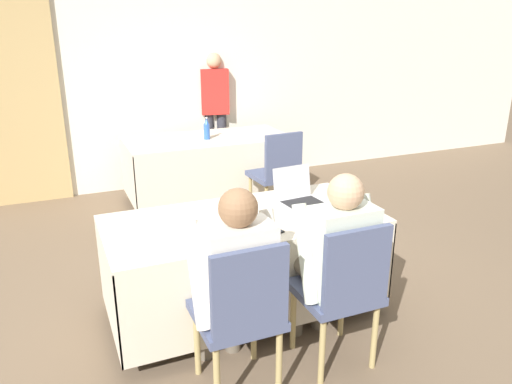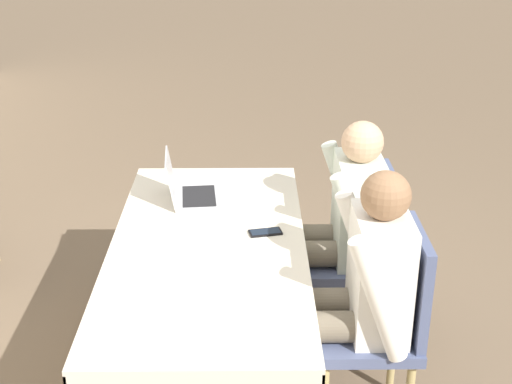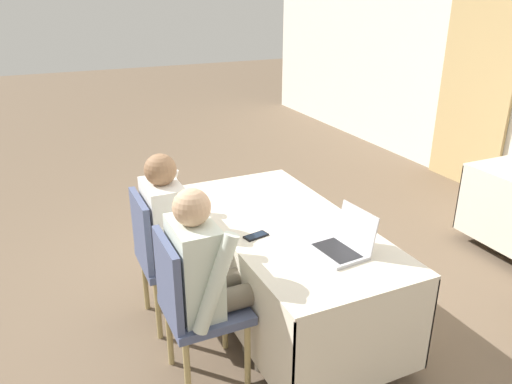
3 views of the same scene
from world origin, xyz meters
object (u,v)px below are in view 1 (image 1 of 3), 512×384
object	(u,v)px
water_bottle	(207,129)
chair_near_left	(241,311)
cell_phone	(273,229)
laptop	(299,197)
person_checkered_shirt	(234,275)
person_red_shirt	(215,109)
chair_far_spare	(277,171)
person_white_shirt	(334,255)
chair_near_right	(342,288)

from	to	relation	value
water_bottle	chair_near_left	distance (m)	3.17
cell_phone	chair_near_left	size ratio (longest dim) A/B	0.17
laptop	person_checkered_shirt	size ratio (longest dim) A/B	0.27
water_bottle	person_red_shirt	distance (m)	0.88
chair_far_spare	person_white_shirt	bearing A→B (deg)	68.83
laptop	person_white_shirt	xyz separation A→B (m)	(-0.16, -0.75, -0.09)
water_bottle	chair_near_right	size ratio (longest dim) A/B	0.26
chair_near_left	person_red_shirt	world-z (taller)	person_red_shirt
person_white_shirt	chair_near_left	bearing A→B (deg)	9.60
cell_phone	water_bottle	world-z (taller)	water_bottle
person_white_shirt	chair_near_right	bearing A→B (deg)	90.00
chair_near_left	laptop	bearing A→B (deg)	-132.41
chair_near_right	person_red_shirt	bearing A→B (deg)	-98.04
laptop	chair_far_spare	size ratio (longest dim) A/B	0.35
person_red_shirt	chair_near_right	bearing A→B (deg)	-85.70
laptop	person_checkered_shirt	bearing A→B (deg)	-141.20
chair_near_right	cell_phone	bearing A→B (deg)	-66.21
cell_phone	chair_near_right	distance (m)	0.57
laptop	person_white_shirt	size ratio (longest dim) A/B	0.27
water_bottle	chair_far_spare	xyz separation A→B (m)	(0.48, -0.80, -0.31)
water_bottle	person_red_shirt	size ratio (longest dim) A/B	0.15
laptop	cell_phone	distance (m)	0.53
water_bottle	chair_near_right	distance (m)	3.07
cell_phone	person_white_shirt	distance (m)	0.44
chair_near_right	chair_far_spare	distance (m)	2.34
person_white_shirt	water_bottle	bearing A→B (deg)	-93.46
person_checkered_shirt	person_red_shirt	bearing A→B (deg)	-107.24
laptop	chair_far_spare	bearing A→B (deg)	65.49
laptop	chair_near_right	xyz separation A→B (m)	(-0.16, -0.85, -0.25)
chair_near_right	chair_far_spare	xyz separation A→B (m)	(0.65, 2.25, 0.00)
chair_near_left	chair_far_spare	xyz separation A→B (m)	(1.27, 2.25, 0.00)
cell_phone	laptop	bearing A→B (deg)	32.56
person_white_shirt	person_red_shirt	bearing A→B (deg)	-98.26
water_bottle	person_checkered_shirt	size ratio (longest dim) A/B	0.20
chair_near_left	chair_far_spare	distance (m)	2.58
water_bottle	chair_near_left	size ratio (longest dim) A/B	0.26
chair_near_left	person_white_shirt	distance (m)	0.65
chair_near_right	chair_far_spare	bearing A→B (deg)	-106.24
person_checkered_shirt	person_white_shirt	xyz separation A→B (m)	(0.62, 0.00, 0.00)
person_checkered_shirt	person_red_shirt	size ratio (longest dim) A/B	0.75
chair_near_left	person_red_shirt	size ratio (longest dim) A/B	0.58
laptop	chair_near_left	xyz separation A→B (m)	(-0.78, -0.85, -0.25)
laptop	cell_phone	xyz separation A→B (m)	(-0.38, -0.37, -0.04)
chair_near_right	person_checkered_shirt	world-z (taller)	person_checkered_shirt
chair_far_spare	person_red_shirt	size ratio (longest dim) A/B	0.58
water_bottle	person_checkered_shirt	distance (m)	3.05
laptop	chair_far_spare	xyz separation A→B (m)	(0.49, 1.39, -0.25)
person_red_shirt	cell_phone	bearing A→B (deg)	-90.35
water_bottle	person_red_shirt	xyz separation A→B (m)	(0.37, 0.80, 0.08)
chair_far_spare	person_white_shirt	xyz separation A→B (m)	(-0.65, -2.14, 0.16)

